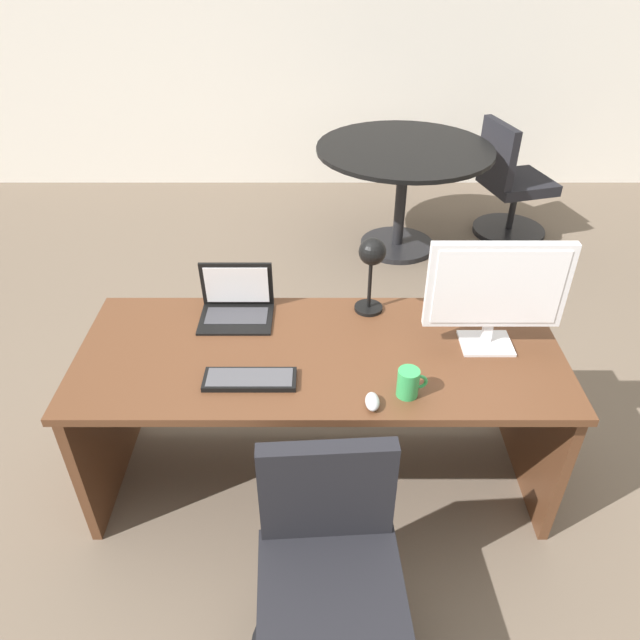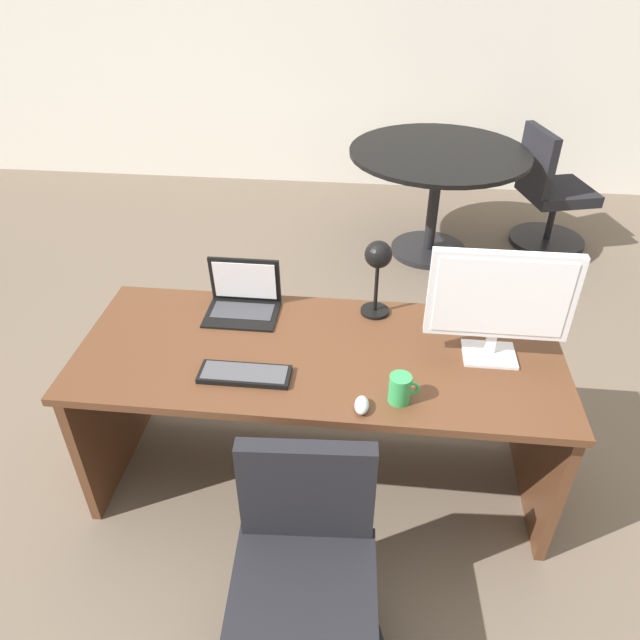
{
  "view_description": "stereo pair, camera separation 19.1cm",
  "coord_description": "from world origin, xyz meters",
  "px_view_note": "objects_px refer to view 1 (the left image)",
  "views": [
    {
      "loc": [
        0.0,
        -1.81,
        2.16
      ],
      "look_at": [
        0.0,
        0.04,
        0.85
      ],
      "focal_mm": 33.27,
      "sensor_mm": 36.0,
      "label": 1
    },
    {
      "loc": [
        0.2,
        -1.8,
        2.16
      ],
      "look_at": [
        0.0,
        0.04,
        0.85
      ],
      "focal_mm": 33.27,
      "sensor_mm": 36.0,
      "label": 2
    }
  ],
  "objects_px": {
    "keyboard": "(250,379)",
    "mouse": "(372,402)",
    "desk_lamp": "(372,261)",
    "meeting_chair_near": "(510,191)",
    "meeting_table": "(404,173)",
    "monitor": "(497,289)",
    "laptop": "(237,299)",
    "office_chair": "(329,589)",
    "desk": "(320,383)",
    "coffee_mug": "(408,383)"
  },
  "relations": [
    {
      "from": "desk_lamp",
      "to": "office_chair",
      "type": "height_order",
      "value": "desk_lamp"
    },
    {
      "from": "laptop",
      "to": "meeting_table",
      "type": "relative_size",
      "value": 0.25
    },
    {
      "from": "desk",
      "to": "monitor",
      "type": "height_order",
      "value": "monitor"
    },
    {
      "from": "monitor",
      "to": "mouse",
      "type": "bearing_deg",
      "value": -143.74
    },
    {
      "from": "desk",
      "to": "meeting_chair_near",
      "type": "height_order",
      "value": "meeting_chair_near"
    },
    {
      "from": "keyboard",
      "to": "meeting_table",
      "type": "distance_m",
      "value": 2.55
    },
    {
      "from": "desk_lamp",
      "to": "meeting_chair_near",
      "type": "xyz_separation_m",
      "value": [
        1.24,
        2.19,
        -0.62
      ]
    },
    {
      "from": "meeting_chair_near",
      "to": "meeting_table",
      "type": "bearing_deg",
      "value": -164.75
    },
    {
      "from": "coffee_mug",
      "to": "office_chair",
      "type": "relative_size",
      "value": 0.13
    },
    {
      "from": "monitor",
      "to": "keyboard",
      "type": "xyz_separation_m",
      "value": [
        -0.91,
        -0.22,
        -0.25
      ]
    },
    {
      "from": "monitor",
      "to": "office_chair",
      "type": "xyz_separation_m",
      "value": [
        -0.62,
        -0.78,
        -0.67
      ]
    },
    {
      "from": "desk",
      "to": "coffee_mug",
      "type": "relative_size",
      "value": 17.39
    },
    {
      "from": "desk",
      "to": "keyboard",
      "type": "relative_size",
      "value": 5.6
    },
    {
      "from": "laptop",
      "to": "keyboard",
      "type": "bearing_deg",
      "value": -77.98
    },
    {
      "from": "coffee_mug",
      "to": "meeting_table",
      "type": "distance_m",
      "value": 2.49
    },
    {
      "from": "desk_lamp",
      "to": "desk",
      "type": "bearing_deg",
      "value": -134.72
    },
    {
      "from": "monitor",
      "to": "desk_lamp",
      "type": "relative_size",
      "value": 1.49
    },
    {
      "from": "keyboard",
      "to": "meeting_table",
      "type": "height_order",
      "value": "meeting_table"
    },
    {
      "from": "keyboard",
      "to": "desk_lamp",
      "type": "bearing_deg",
      "value": 43.86
    },
    {
      "from": "laptop",
      "to": "coffee_mug",
      "type": "distance_m",
      "value": 0.84
    },
    {
      "from": "monitor",
      "to": "mouse",
      "type": "relative_size",
      "value": 5.88
    },
    {
      "from": "coffee_mug",
      "to": "laptop",
      "type": "bearing_deg",
      "value": 142.04
    },
    {
      "from": "desk_lamp",
      "to": "office_chair",
      "type": "xyz_separation_m",
      "value": [
        -0.17,
        -1.0,
        -0.66
      ]
    },
    {
      "from": "laptop",
      "to": "desk_lamp",
      "type": "height_order",
      "value": "desk_lamp"
    },
    {
      "from": "desk_lamp",
      "to": "meeting_chair_near",
      "type": "relative_size",
      "value": 0.4
    },
    {
      "from": "laptop",
      "to": "coffee_mug",
      "type": "relative_size",
      "value": 2.78
    },
    {
      "from": "keyboard",
      "to": "meeting_table",
      "type": "bearing_deg",
      "value": 70.64
    },
    {
      "from": "mouse",
      "to": "meeting_table",
      "type": "xyz_separation_m",
      "value": [
        0.41,
        2.53,
        -0.16
      ]
    },
    {
      "from": "desk",
      "to": "mouse",
      "type": "distance_m",
      "value": 0.47
    },
    {
      "from": "mouse",
      "to": "laptop",
      "type": "bearing_deg",
      "value": 132.79
    },
    {
      "from": "coffee_mug",
      "to": "office_chair",
      "type": "distance_m",
      "value": 0.73
    },
    {
      "from": "monitor",
      "to": "coffee_mug",
      "type": "relative_size",
      "value": 4.82
    },
    {
      "from": "laptop",
      "to": "monitor",
      "type": "bearing_deg",
      "value": -12.69
    },
    {
      "from": "desk",
      "to": "office_chair",
      "type": "xyz_separation_m",
      "value": [
        0.03,
        -0.79,
        -0.19
      ]
    },
    {
      "from": "mouse",
      "to": "monitor",
      "type": "bearing_deg",
      "value": 36.26
    },
    {
      "from": "meeting_chair_near",
      "to": "desk_lamp",
      "type": "bearing_deg",
      "value": -119.53
    },
    {
      "from": "office_chair",
      "to": "meeting_chair_near",
      "type": "xyz_separation_m",
      "value": [
        1.41,
        3.19,
        0.03
      ]
    },
    {
      "from": "mouse",
      "to": "coffee_mug",
      "type": "height_order",
      "value": "coffee_mug"
    },
    {
      "from": "keyboard",
      "to": "mouse",
      "type": "height_order",
      "value": "mouse"
    },
    {
      "from": "laptop",
      "to": "meeting_chair_near",
      "type": "height_order",
      "value": "laptop"
    },
    {
      "from": "keyboard",
      "to": "meeting_chair_near",
      "type": "distance_m",
      "value": 3.16
    },
    {
      "from": "mouse",
      "to": "desk_lamp",
      "type": "bearing_deg",
      "value": 87.3
    },
    {
      "from": "desk",
      "to": "office_chair",
      "type": "distance_m",
      "value": 0.82
    },
    {
      "from": "coffee_mug",
      "to": "office_chair",
      "type": "xyz_separation_m",
      "value": [
        -0.28,
        -0.49,
        -0.46
      ]
    },
    {
      "from": "keyboard",
      "to": "mouse",
      "type": "xyz_separation_m",
      "value": [
        0.43,
        -0.13,
        0.01
      ]
    },
    {
      "from": "keyboard",
      "to": "office_chair",
      "type": "xyz_separation_m",
      "value": [
        0.29,
        -0.56,
        -0.42
      ]
    },
    {
      "from": "laptop",
      "to": "meeting_chair_near",
      "type": "xyz_separation_m",
      "value": [
        1.8,
        2.19,
        -0.44
      ]
    },
    {
      "from": "monitor",
      "to": "meeting_table",
      "type": "relative_size",
      "value": 0.42
    },
    {
      "from": "desk_lamp",
      "to": "coffee_mug",
      "type": "relative_size",
      "value": 3.24
    },
    {
      "from": "coffee_mug",
      "to": "meeting_chair_near",
      "type": "relative_size",
      "value": 0.12
    }
  ]
}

